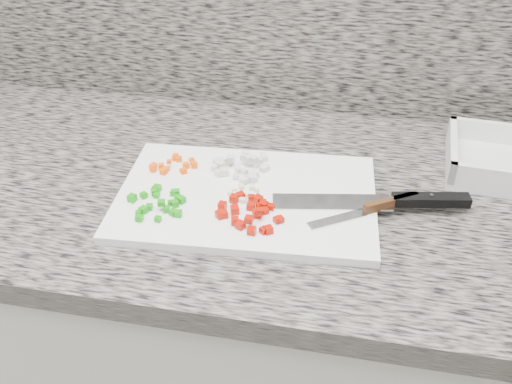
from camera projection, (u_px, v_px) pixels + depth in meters
cabinet at (244, 354)px, 1.28m from camera, size 3.92×0.62×0.86m
countertop at (242, 189)px, 1.02m from camera, size 3.96×0.64×0.04m
cutting_board at (247, 197)px, 0.95m from camera, size 0.44×0.31×0.01m
carrot_pile at (173, 166)px, 1.01m from camera, size 0.08×0.06×0.01m
onion_pile at (242, 166)px, 1.01m from camera, size 0.11×0.10×0.02m
green_pepper_pile at (160, 202)px, 0.92m from camera, size 0.10×0.09×0.02m
red_pepper_pile at (248, 211)px, 0.90m from camera, size 0.11×0.10×0.02m
garlic_pile at (241, 195)px, 0.94m from camera, size 0.05×0.05×0.01m
chef_knife at (397, 201)px, 0.92m from camera, size 0.32×0.09×0.02m
paring_knife at (378, 207)px, 0.91m from camera, size 0.17×0.12×0.02m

